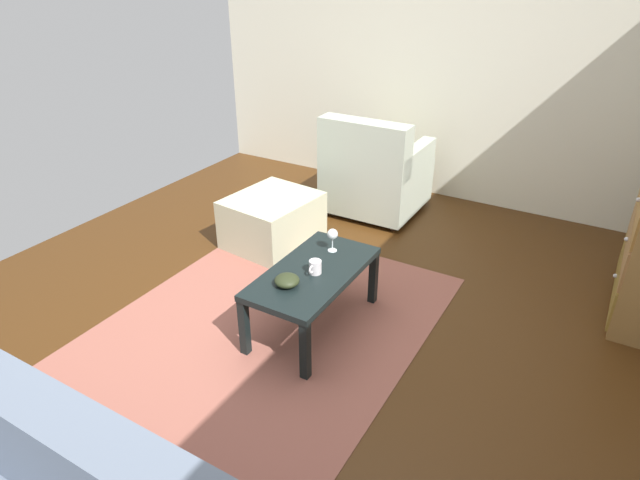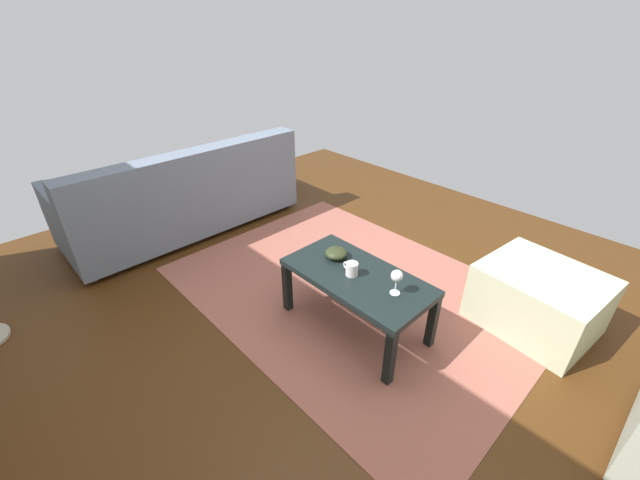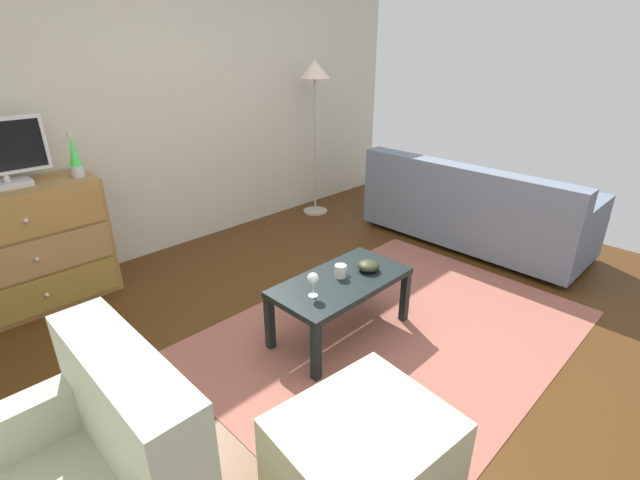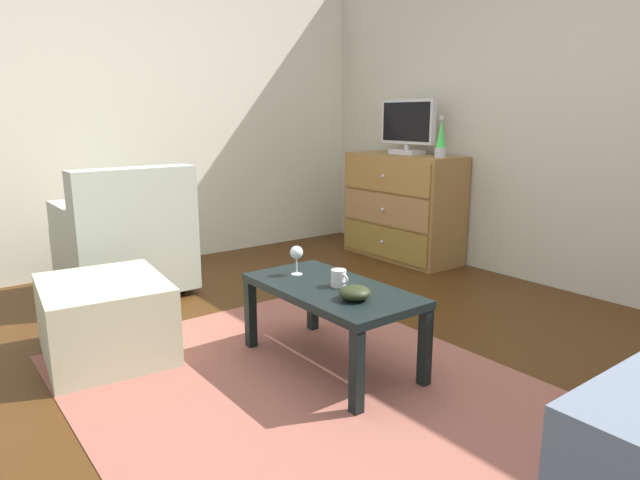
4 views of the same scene
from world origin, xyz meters
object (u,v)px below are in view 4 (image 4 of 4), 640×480
(dresser, at_px, (402,207))
(tv, at_px, (407,126))
(armchair, at_px, (125,243))
(bowl_decorative, at_px, (355,293))
(coffee_table, at_px, (331,297))
(wine_glass, at_px, (297,253))
(lava_lamp, at_px, (441,139))
(mug, at_px, (339,278))
(ottoman, at_px, (106,319))

(dresser, distance_m, tv, 0.70)
(tv, relative_size, armchair, 0.64)
(dresser, height_order, bowl_decorative, dresser)
(coffee_table, bearing_deg, wine_glass, -176.29)
(lava_lamp, distance_m, coffee_table, 2.16)
(tv, distance_m, mug, 2.41)
(lava_lamp, height_order, bowl_decorative, lava_lamp)
(lava_lamp, bearing_deg, coffee_table, -63.86)
(dresser, height_order, tv, tv)
(dresser, relative_size, armchair, 1.17)
(armchair, bearing_deg, bowl_decorative, 10.82)
(ottoman, bearing_deg, coffee_table, 47.35)
(mug, bearing_deg, wine_glass, -171.12)
(bowl_decorative, distance_m, armchair, 2.06)
(coffee_table, bearing_deg, dresser, 125.48)
(dresser, xyz_separation_m, coffee_table, (1.34, -1.87, -0.10))
(bowl_decorative, height_order, ottoman, bowl_decorative)
(tv, distance_m, ottoman, 2.98)
(bowl_decorative, xyz_separation_m, ottoman, (-1.03, -0.83, -0.25))
(wine_glass, distance_m, mug, 0.31)
(mug, relative_size, armchair, 0.12)
(dresser, distance_m, coffee_table, 2.30)
(lava_lamp, bearing_deg, mug, -62.86)
(dresser, height_order, wine_glass, dresser)
(coffee_table, xyz_separation_m, armchair, (-1.79, -0.43, 0.01))
(wine_glass, bearing_deg, tv, 118.92)
(dresser, relative_size, bowl_decorative, 7.25)
(bowl_decorative, bearing_deg, mug, 160.34)
(dresser, bearing_deg, armchair, -101.26)
(lava_lamp, height_order, coffee_table, lava_lamp)
(coffee_table, relative_size, wine_glass, 5.98)
(bowl_decorative, bearing_deg, tv, 128.75)
(coffee_table, relative_size, bowl_decorative, 6.33)
(dresser, height_order, armchair, dresser)
(tv, height_order, wine_glass, tv)
(coffee_table, distance_m, armchair, 1.84)
(tv, xyz_separation_m, coffee_table, (1.33, -1.90, -0.80))
(armchair, bearing_deg, coffee_table, 13.43)
(wine_glass, relative_size, mug, 1.38)
(armchair, distance_m, ottoman, 1.10)
(tv, relative_size, ottoman, 0.84)
(lava_lamp, relative_size, bowl_decorative, 2.23)
(lava_lamp, xyz_separation_m, bowl_decorative, (1.12, -1.87, -0.61))
(tv, bearing_deg, mug, -54.02)
(dresser, xyz_separation_m, tv, (0.00, 0.02, 0.70))
(dresser, bearing_deg, ottoman, -79.07)
(coffee_table, xyz_separation_m, ottoman, (-0.81, -0.87, -0.16))
(lava_lamp, height_order, mug, lava_lamp)
(tv, xyz_separation_m, bowl_decorative, (1.56, -1.94, -0.71))
(lava_lamp, relative_size, mug, 2.89)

